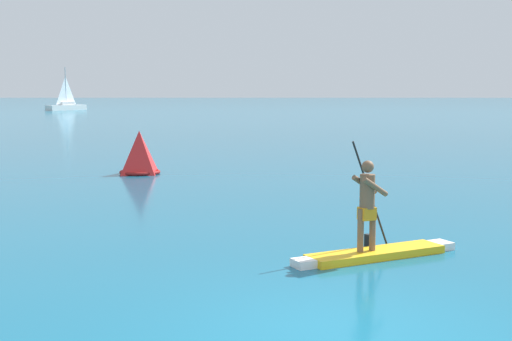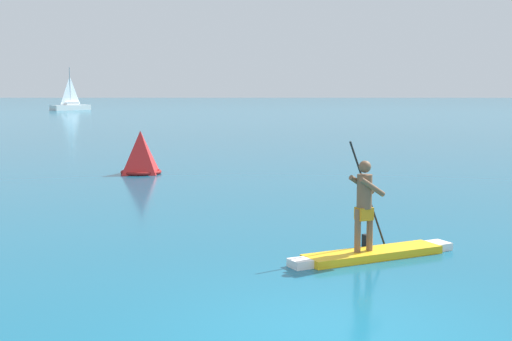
% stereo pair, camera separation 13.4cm
% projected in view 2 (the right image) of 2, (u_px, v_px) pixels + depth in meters
% --- Properties ---
extents(ground, '(440.00, 440.00, 0.00)m').
position_uv_depth(ground, '(337.00, 333.00, 8.32)').
color(ground, '#145B7A').
extents(paddleboarder_mid_center, '(3.07, 1.83, 2.02)m').
position_uv_depth(paddleboarder_mid_center, '(371.00, 239.00, 11.95)').
color(paddleboarder_mid_center, yellow).
rests_on(paddleboarder_mid_center, ground).
extents(race_marker_buoy, '(1.65, 1.65, 1.50)m').
position_uv_depth(race_marker_buoy, '(141.00, 154.00, 23.82)').
color(race_marker_buoy, red).
rests_on(race_marker_buoy, ground).
extents(sailboat_left_horizon, '(4.61, 5.85, 5.86)m').
position_uv_depth(sailboat_left_horizon, '(71.00, 105.00, 94.87)').
color(sailboat_left_horizon, white).
rests_on(sailboat_left_horizon, ground).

